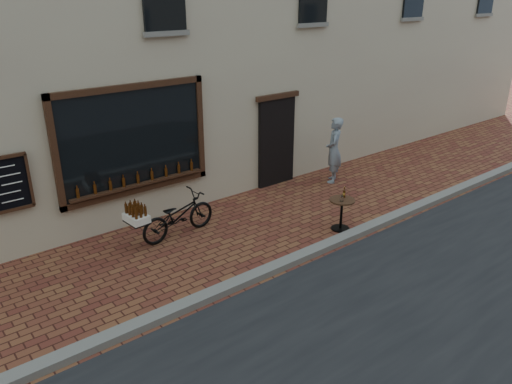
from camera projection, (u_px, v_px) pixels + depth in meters
ground at (319, 259)px, 9.28m from camera, size 90.00×90.00×0.00m
kerb at (312, 252)px, 9.41m from camera, size 90.00×0.25×0.12m
cargo_bicycle at (177, 216)px, 9.98m from camera, size 1.97×0.72×0.94m
bistro_table at (342, 208)px, 10.25m from camera, size 0.53×0.53×0.90m
pedestrian at (334, 150)px, 12.71m from camera, size 0.73×0.71×1.69m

